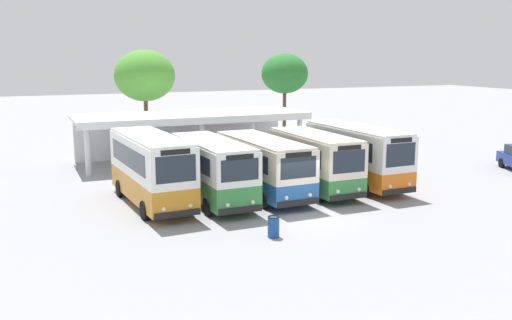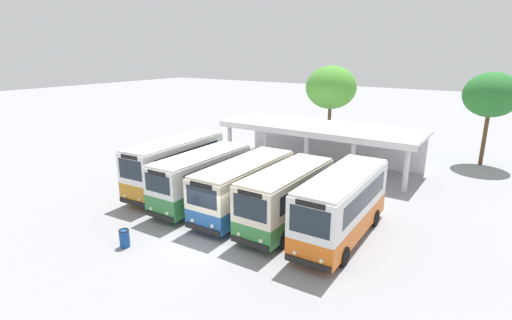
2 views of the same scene
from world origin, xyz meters
TOP-DOWN VIEW (x-y plane):
  - ground_plane at (0.00, 0.00)m, footprint 180.00×180.00m
  - city_bus_nearest_orange at (-6.26, 4.65)m, footprint 2.73×7.96m
  - city_bus_second_in_row at (-3.31, 3.94)m, footprint 2.47×7.46m
  - city_bus_middle_cream at (-0.36, 4.27)m, footprint 2.64×7.93m
  - city_bus_fourth_amber at (2.59, 3.97)m, footprint 2.38×7.09m
  - city_bus_fifth_blue at (5.55, 4.31)m, footprint 2.49×7.95m
  - terminal_canopy at (-0.91, 16.02)m, footprint 16.16×5.50m
  - waiting_chair_end_by_column at (-1.81, 14.40)m, footprint 0.44×0.44m
  - waiting_chair_second_from_end at (-1.24, 14.42)m, footprint 0.44×0.44m
  - waiting_chair_middle_seat at (-0.67, 14.29)m, footprint 0.44×0.44m
  - waiting_chair_fourth_seat at (-0.10, 14.44)m, footprint 0.44×0.44m
  - roadside_tree_behind_canopy at (-2.77, 21.77)m, footprint 4.74×4.74m
  - roadside_tree_east_of_canopy at (10.23, 23.34)m, footprint 4.21×4.21m
  - litter_bin_apron at (-2.79, -2.34)m, footprint 0.49×0.49m

SIDE VIEW (x-z plane):
  - ground_plane at x=0.00m, z-range 0.00..0.00m
  - litter_bin_apron at x=-2.79m, z-range 0.01..0.91m
  - waiting_chair_end_by_column at x=-1.81m, z-range 0.09..0.95m
  - waiting_chair_second_from_end at x=-1.24m, z-range 0.09..0.95m
  - waiting_chair_middle_seat at x=-0.67m, z-range 0.09..0.95m
  - waiting_chair_fourth_seat at x=-0.10m, z-range 0.09..0.95m
  - city_bus_middle_cream at x=-0.36m, z-range 0.17..3.25m
  - city_bus_second_in_row at x=-3.31m, z-range 0.17..3.38m
  - city_bus_fourth_amber at x=2.59m, z-range 0.17..3.39m
  - city_bus_fifth_blue at x=5.55m, z-range 0.17..3.58m
  - city_bus_nearest_orange at x=-6.26m, z-range 0.17..3.71m
  - terminal_canopy at x=-0.91m, z-range 0.92..4.32m
  - roadside_tree_east_of_canopy at x=10.23m, z-range 1.98..9.57m
  - roadside_tree_behind_canopy at x=-2.77m, z-range 1.90..9.77m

